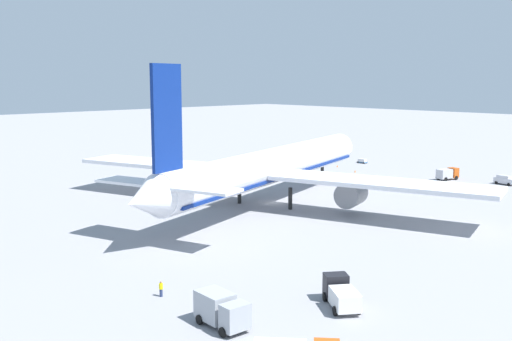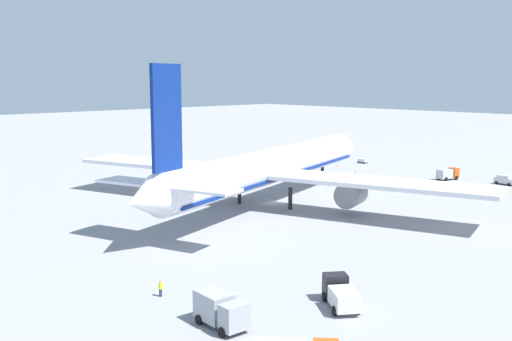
{
  "view_description": "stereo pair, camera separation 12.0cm",
  "coord_description": "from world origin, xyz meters",
  "views": [
    {
      "loc": [
        -75.5,
        -73.28,
        22.15
      ],
      "look_at": [
        -5.05,
        -0.85,
        6.54
      ],
      "focal_mm": 41.86,
      "sensor_mm": 36.0,
      "label": 1
    },
    {
      "loc": [
        -75.41,
        -73.37,
        22.15
      ],
      "look_at": [
        -5.05,
        -0.85,
        6.54
      ],
      "focal_mm": 41.86,
      "sensor_mm": 36.0,
      "label": 2
    }
  ],
  "objects": [
    {
      "name": "service_truck_0",
      "position": [
        45.24,
        -9.74,
        1.43
      ],
      "size": [
        5.62,
        3.19,
        2.56
      ],
      "color": "#BF4C14",
      "rests_on": "ground"
    },
    {
      "name": "service_truck_4",
      "position": [
        -42.19,
        -34.54,
        1.65
      ],
      "size": [
        3.09,
        5.73,
        2.99
      ],
      "color": "#999EA5",
      "rests_on": "ground"
    },
    {
      "name": "ground_worker_4",
      "position": [
        31.47,
        -27.27,
        0.9
      ],
      "size": [
        0.45,
        0.45,
        1.76
      ],
      "color": "navy",
      "rests_on": "ground"
    },
    {
      "name": "service_truck_1",
      "position": [
        -30.67,
        -39.14,
        1.36
      ],
      "size": [
        5.25,
        6.05,
        2.71
      ],
      "color": "black",
      "rests_on": "ground"
    },
    {
      "name": "baggage_cart_0",
      "position": [
        53.5,
        19.01,
        0.65
      ],
      "size": [
        1.55,
        3.05,
        1.16
      ],
      "color": "#26598C",
      "rests_on": "ground"
    },
    {
      "name": "traffic_cone_1",
      "position": [
        43.17,
        19.23,
        0.28
      ],
      "size": [
        0.36,
        0.36,
        0.55
      ],
      "primitive_type": "cone",
      "color": "orange",
      "rests_on": "ground"
    },
    {
      "name": "service_van",
      "position": [
        48.53,
        -21.11,
        1.03
      ],
      "size": [
        2.57,
        4.56,
        1.97
      ],
      "color": "silver",
      "rests_on": "ground"
    },
    {
      "name": "traffic_cone_2",
      "position": [
        39.46,
        10.97,
        0.28
      ],
      "size": [
        0.36,
        0.36,
        0.55
      ],
      "primitive_type": "cone",
      "color": "orange",
      "rests_on": "ground"
    },
    {
      "name": "ground_plane",
      "position": [
        0.0,
        0.0,
        0.0
      ],
      "size": [
        600.0,
        600.0,
        0.0
      ],
      "primitive_type": "plane",
      "color": "gray"
    },
    {
      "name": "airliner",
      "position": [
        -1.33,
        -0.52,
        6.65
      ],
      "size": [
        74.12,
        77.09,
        24.09
      ],
      "color": "white",
      "rests_on": "ground"
    },
    {
      "name": "ground_worker_0",
      "position": [
        -41.68,
        -24.54,
        0.83
      ],
      "size": [
        0.54,
        0.54,
        1.63
      ],
      "color": "navy",
      "rests_on": "ground"
    }
  ]
}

